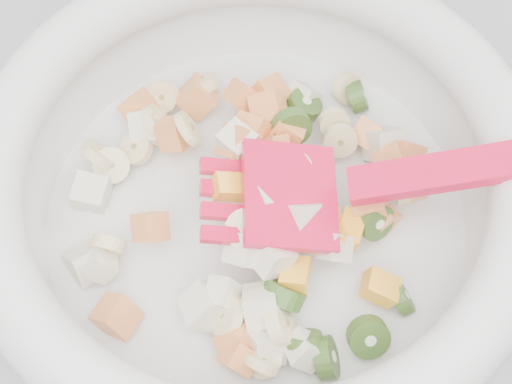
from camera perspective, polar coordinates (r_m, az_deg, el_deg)
counter at (r=1.02m, az=7.05°, el=-7.95°), size 2.00×0.60×0.90m
mixing_bowl at (r=0.50m, az=0.09°, el=0.50°), size 0.42×0.36×0.13m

